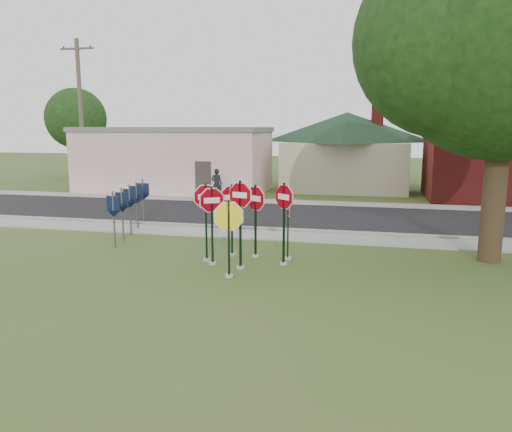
% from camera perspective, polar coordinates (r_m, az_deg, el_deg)
% --- Properties ---
extents(ground, '(120.00, 120.00, 0.00)m').
position_cam_1_polar(ground, '(14.29, -2.78, -6.95)').
color(ground, '#35531F').
rests_on(ground, ground).
extents(sidewalk_near, '(60.00, 1.60, 0.06)m').
position_cam_1_polar(sidewalk_near, '(19.46, 1.63, -2.24)').
color(sidewalk_near, gray).
rests_on(sidewalk_near, ground).
extents(road, '(60.00, 7.00, 0.04)m').
position_cam_1_polar(road, '(23.81, 3.78, 0.00)').
color(road, black).
rests_on(road, ground).
extents(sidewalk_far, '(60.00, 1.60, 0.06)m').
position_cam_1_polar(sidewalk_far, '(28.00, 5.21, 1.53)').
color(sidewalk_far, gray).
rests_on(sidewalk_far, ground).
extents(curb, '(60.00, 0.20, 0.14)m').
position_cam_1_polar(curb, '(20.41, 2.19, -1.54)').
color(curb, gray).
rests_on(curb, ground).
extents(stop_sign_center, '(1.01, 0.30, 2.76)m').
position_cam_1_polar(stop_sign_center, '(14.68, -1.81, 0.44)').
color(stop_sign_center, '#9D9C94').
rests_on(stop_sign_center, ground).
extents(stop_sign_yellow, '(1.09, 0.44, 2.33)m').
position_cam_1_polar(stop_sign_yellow, '(13.91, -3.14, -1.39)').
color(stop_sign_yellow, '#9D9C94').
rests_on(stop_sign_yellow, ground).
extents(stop_sign_left, '(0.92, 0.55, 2.54)m').
position_cam_1_polar(stop_sign_left, '(15.24, -5.06, 0.16)').
color(stop_sign_left, '#9D9C94').
rests_on(stop_sign_left, ground).
extents(stop_sign_right, '(0.84, 0.65, 2.65)m').
position_cam_1_polar(stop_sign_right, '(15.15, 3.22, 0.43)').
color(stop_sign_right, '#9D9C94').
rests_on(stop_sign_right, ground).
extents(stop_sign_back_right, '(0.94, 0.63, 2.50)m').
position_cam_1_polar(stop_sign_back_right, '(16.07, -0.05, 0.65)').
color(stop_sign_back_right, '#9D9C94').
rests_on(stop_sign_back_right, ground).
extents(stop_sign_back_left, '(0.99, 0.44, 2.49)m').
position_cam_1_polar(stop_sign_back_left, '(16.25, -2.79, 0.70)').
color(stop_sign_back_left, '#9D9C94').
rests_on(stop_sign_back_left, ground).
extents(stop_sign_far_right, '(0.24, 0.94, 2.23)m').
position_cam_1_polar(stop_sign_far_right, '(15.83, 3.68, -0.32)').
color(stop_sign_far_right, '#9D9C94').
rests_on(stop_sign_far_right, ground).
extents(stop_sign_far_left, '(0.95, 0.48, 2.59)m').
position_cam_1_polar(stop_sign_far_left, '(15.66, -5.74, 0.56)').
color(stop_sign_far_left, '#9D9C94').
rests_on(stop_sign_far_left, ground).
extents(route_sign_row, '(1.43, 4.63, 2.00)m').
position_cam_1_polar(route_sign_row, '(20.09, -14.22, 1.31)').
color(route_sign_row, '#59595E').
rests_on(route_sign_row, ground).
extents(building_stucco, '(12.20, 6.20, 4.20)m').
position_cam_1_polar(building_stucco, '(33.70, -9.27, 6.51)').
color(building_stucco, silver).
rests_on(building_stucco, ground).
extents(building_house, '(11.60, 11.60, 6.20)m').
position_cam_1_polar(building_house, '(35.18, 10.33, 9.07)').
color(building_house, '#B5AB8F').
rests_on(building_house, ground).
extents(oak_tree, '(11.33, 10.73, 10.88)m').
position_cam_1_polar(oak_tree, '(17.29, 26.86, 18.46)').
color(oak_tree, black).
rests_on(oak_tree, ground).
extents(utility_pole_near, '(2.20, 0.26, 9.50)m').
position_cam_1_polar(utility_pole_near, '(33.44, -19.38, 10.89)').
color(utility_pole_near, '#4E4034').
rests_on(utility_pole_near, ground).
extents(bg_tree_left, '(4.90, 4.90, 7.35)m').
position_cam_1_polar(bg_tree_left, '(44.09, -19.90, 10.42)').
color(bg_tree_left, black).
rests_on(bg_tree_left, ground).
extents(pedestrian, '(0.67, 0.46, 1.77)m').
position_cam_1_polar(pedestrian, '(29.14, -4.51, 3.69)').
color(pedestrian, black).
rests_on(pedestrian, sidewalk_far).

